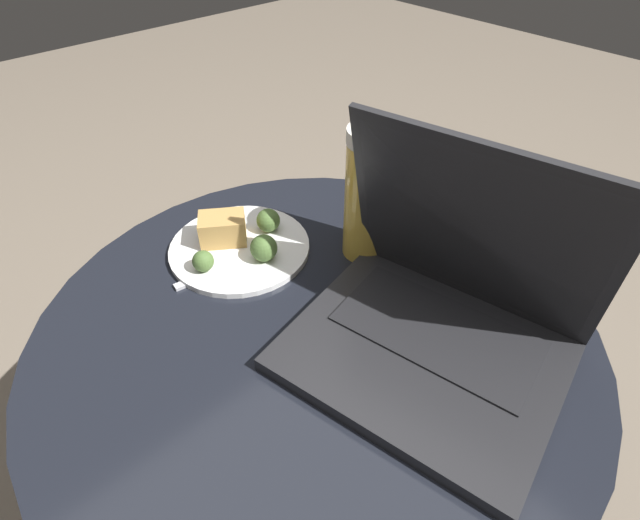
{
  "coord_description": "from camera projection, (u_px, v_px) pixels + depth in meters",
  "views": [
    {
      "loc": [
        0.33,
        -0.29,
        0.98
      ],
      "look_at": [
        -0.03,
        0.04,
        0.56
      ],
      "focal_mm": 28.0,
      "sensor_mm": 36.0,
      "label": 1
    }
  ],
  "objects": [
    {
      "name": "beer_glass",
      "position": [
        370.0,
        195.0,
        0.7
      ],
      "size": [
        0.07,
        0.07,
        0.2
      ],
      "color": "gold",
      "rests_on": "table"
    },
    {
      "name": "napkin",
      "position": [
        251.0,
        247.0,
        0.77
      ],
      "size": [
        0.15,
        0.12,
        0.0
      ],
      "color": "#B7332D",
      "rests_on": "table"
    },
    {
      "name": "fork",
      "position": [
        238.0,
        262.0,
        0.74
      ],
      "size": [
        0.04,
        0.17,
        0.01
      ],
      "color": "silver",
      "rests_on": "table"
    },
    {
      "name": "snack_plate",
      "position": [
        239.0,
        242.0,
        0.75
      ],
      "size": [
        0.21,
        0.21,
        0.05
      ],
      "color": "white",
      "rests_on": "table"
    },
    {
      "name": "table",
      "position": [
        315.0,
        385.0,
        0.73
      ],
      "size": [
        0.73,
        0.73,
        0.49
      ],
      "color": "#9E9EA3",
      "rests_on": "ground_plane"
    },
    {
      "name": "ground_plane",
      "position": [
        316.0,
        495.0,
        0.97
      ],
      "size": [
        6.0,
        6.0,
        0.0
      ],
      "primitive_type": "plane",
      "color": "#726656"
    },
    {
      "name": "laptop",
      "position": [
        440.0,
        314.0,
        0.59
      ],
      "size": [
        0.36,
        0.31,
        0.26
      ],
      "color": "#232326",
      "rests_on": "table"
    }
  ]
}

